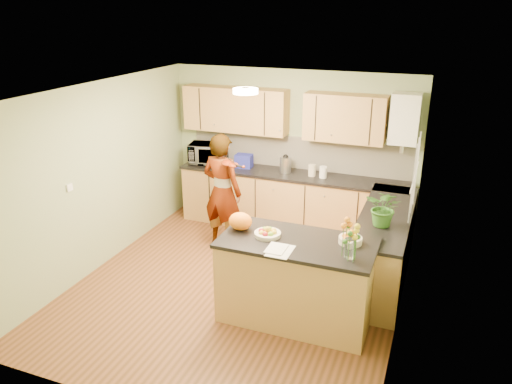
% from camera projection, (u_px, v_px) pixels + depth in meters
% --- Properties ---
extents(floor, '(4.50, 4.50, 0.00)m').
position_uv_depth(floor, '(238.00, 286.00, 6.45)').
color(floor, '#553418').
rests_on(floor, ground).
extents(ceiling, '(4.00, 4.50, 0.02)m').
position_uv_depth(ceiling, '(235.00, 92.00, 5.58)').
color(ceiling, white).
rests_on(ceiling, wall_back).
extents(wall_back, '(4.00, 0.02, 2.50)m').
position_uv_depth(wall_back, '(292.00, 149.00, 7.98)').
color(wall_back, '#92A979').
rests_on(wall_back, floor).
extents(wall_front, '(4.00, 0.02, 2.50)m').
position_uv_depth(wall_front, '(128.00, 288.00, 4.05)').
color(wall_front, '#92A979').
rests_on(wall_front, floor).
extents(wall_left, '(0.02, 4.50, 2.50)m').
position_uv_depth(wall_left, '(100.00, 177.00, 6.69)').
color(wall_left, '#92A979').
rests_on(wall_left, floor).
extents(wall_right, '(0.02, 4.50, 2.50)m').
position_uv_depth(wall_right, '(408.00, 220.00, 5.34)').
color(wall_right, '#92A979').
rests_on(wall_right, floor).
extents(back_counter, '(3.64, 0.62, 0.94)m').
position_uv_depth(back_counter, '(291.00, 201.00, 7.96)').
color(back_counter, '#B18B47').
rests_on(back_counter, floor).
extents(right_counter, '(0.62, 2.24, 0.94)m').
position_uv_depth(right_counter, '(384.00, 247.00, 6.46)').
color(right_counter, '#B18B47').
rests_on(right_counter, floor).
extents(splashback, '(3.60, 0.02, 0.52)m').
position_uv_depth(splashback, '(298.00, 153.00, 7.95)').
color(splashback, silver).
rests_on(splashback, back_counter).
extents(upper_cabinets, '(3.20, 0.34, 0.70)m').
position_uv_depth(upper_cabinets, '(279.00, 113.00, 7.68)').
color(upper_cabinets, '#B18B47').
rests_on(upper_cabinets, wall_back).
extents(boiler, '(0.40, 0.30, 0.86)m').
position_uv_depth(boiler, '(405.00, 119.00, 7.04)').
color(boiler, white).
rests_on(boiler, wall_back).
extents(window_right, '(0.01, 1.30, 1.05)m').
position_uv_depth(window_right, '(415.00, 176.00, 5.76)').
color(window_right, white).
rests_on(window_right, wall_right).
extents(light_switch, '(0.02, 0.09, 0.09)m').
position_uv_depth(light_switch, '(70.00, 187.00, 6.14)').
color(light_switch, white).
rests_on(light_switch, wall_left).
extents(ceiling_lamp, '(0.30, 0.30, 0.07)m').
position_uv_depth(ceiling_lamp, '(246.00, 91.00, 5.85)').
color(ceiling_lamp, '#FFEABF').
rests_on(ceiling_lamp, ceiling).
extents(peninsula_island, '(1.71, 0.88, 0.98)m').
position_uv_depth(peninsula_island, '(296.00, 280.00, 5.64)').
color(peninsula_island, '#B18B47').
rests_on(peninsula_island, floor).
extents(fruit_dish, '(0.30, 0.30, 0.10)m').
position_uv_depth(fruit_dish, '(268.00, 232.00, 5.57)').
color(fruit_dish, beige).
rests_on(fruit_dish, peninsula_island).
extents(orange_bowl, '(0.25, 0.25, 0.15)m').
position_uv_depth(orange_bowl, '(351.00, 238.00, 5.39)').
color(orange_bowl, beige).
rests_on(orange_bowl, peninsula_island).
extents(flower_vase, '(0.25, 0.25, 0.46)m').
position_uv_depth(flower_vase, '(351.00, 230.00, 5.00)').
color(flower_vase, silver).
rests_on(flower_vase, peninsula_island).
extents(orange_bag, '(0.29, 0.25, 0.21)m').
position_uv_depth(orange_bag, '(240.00, 221.00, 5.71)').
color(orange_bag, orange).
rests_on(orange_bag, peninsula_island).
extents(papers, '(0.25, 0.33, 0.01)m').
position_uv_depth(papers, '(280.00, 251.00, 5.24)').
color(papers, white).
rests_on(papers, peninsula_island).
extents(violinist, '(0.70, 0.52, 1.73)m').
position_uv_depth(violinist, '(222.00, 192.00, 7.24)').
color(violinist, '#DBAA86').
rests_on(violinist, floor).
extents(violin, '(0.58, 0.50, 0.14)m').
position_uv_depth(violin, '(228.00, 163.00, 6.80)').
color(violin, '#4F0904').
rests_on(violin, violinist).
extents(microwave, '(0.67, 0.52, 0.33)m').
position_uv_depth(microwave, '(208.00, 153.00, 8.25)').
color(microwave, white).
rests_on(microwave, back_counter).
extents(blue_box, '(0.28, 0.21, 0.21)m').
position_uv_depth(blue_box, '(244.00, 161.00, 8.06)').
color(blue_box, '#202597').
rests_on(blue_box, back_counter).
extents(kettle, '(0.18, 0.18, 0.34)m').
position_uv_depth(kettle, '(286.00, 164.00, 7.80)').
color(kettle, '#BCBCC1').
rests_on(kettle, back_counter).
extents(jar_cream, '(0.15, 0.15, 0.18)m').
position_uv_depth(jar_cream, '(312.00, 170.00, 7.65)').
color(jar_cream, beige).
rests_on(jar_cream, back_counter).
extents(jar_white, '(0.14, 0.14, 0.18)m').
position_uv_depth(jar_white, '(323.00, 172.00, 7.57)').
color(jar_white, white).
rests_on(jar_white, back_counter).
extents(potted_plant, '(0.49, 0.45, 0.46)m').
position_uv_depth(potted_plant, '(385.00, 208.00, 5.86)').
color(potted_plant, '#336A23').
rests_on(potted_plant, right_counter).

